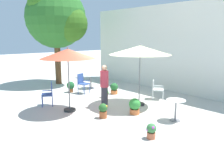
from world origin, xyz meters
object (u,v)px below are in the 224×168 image
(patio_chair_2, at_px, (49,92))
(potted_plant_1, at_px, (135,106))
(patio_umbrella_0, at_px, (140,51))
(patio_chair_1, at_px, (82,82))
(patio_umbrella_1, at_px, (68,54))
(cafe_table_0, at_px, (91,79))
(potted_plant_0, at_px, (114,88))
(potted_plant_5, at_px, (105,88))
(cafe_table_1, at_px, (176,106))
(patio_chair_0, at_px, (156,88))
(potted_plant_4, at_px, (71,86))
(potted_plant_3, at_px, (151,131))
(potted_plant_2, at_px, (103,110))
(standing_person, at_px, (104,86))
(shade_tree, at_px, (57,18))

(patio_chair_2, xyz_separation_m, potted_plant_1, (2.97, 1.77, -0.23))
(patio_umbrella_0, distance_m, patio_chair_1, 3.57)
(patio_umbrella_1, bearing_deg, cafe_table_0, 132.44)
(potted_plant_0, distance_m, potted_plant_5, 0.79)
(cafe_table_1, distance_m, patio_chair_0, 2.72)
(cafe_table_1, bearing_deg, potted_plant_1, -158.98)
(cafe_table_1, bearing_deg, potted_plant_4, -175.28)
(patio_umbrella_1, relative_size, potted_plant_1, 4.06)
(patio_chair_2, bearing_deg, potted_plant_3, 7.65)
(potted_plant_1, distance_m, potted_plant_2, 1.17)
(patio_chair_2, xyz_separation_m, standing_person, (1.59, 1.52, 0.31))
(patio_chair_1, bearing_deg, patio_umbrella_1, -43.90)
(patio_chair_1, height_order, potted_plant_0, patio_chair_1)
(cafe_table_0, xyz_separation_m, standing_person, (3.06, -1.57, 0.35))
(patio_umbrella_1, height_order, potted_plant_4, patio_umbrella_1)
(patio_chair_2, height_order, potted_plant_2, patio_chair_2)
(cafe_table_1, xyz_separation_m, patio_chair_1, (-5.13, -0.15, 0.06))
(patio_umbrella_1, xyz_separation_m, patio_chair_2, (-1.15, -0.23, -1.55))
(cafe_table_0, relative_size, cafe_table_1, 1.11)
(patio_chair_2, distance_m, standing_person, 2.23)
(patio_chair_0, xyz_separation_m, potted_plant_4, (-3.55, -2.16, -0.18))
(potted_plant_0, relative_size, potted_plant_2, 1.06)
(cafe_table_0, height_order, potted_plant_4, cafe_table_0)
(potted_plant_1, relative_size, standing_person, 0.35)
(standing_person, bearing_deg, patio_chair_2, -136.32)
(potted_plant_0, height_order, potted_plant_3, potted_plant_0)
(patio_chair_0, distance_m, potted_plant_0, 2.06)
(cafe_table_0, height_order, standing_person, standing_person)
(patio_umbrella_0, bearing_deg, patio_chair_1, -169.25)
(patio_umbrella_0, height_order, potted_plant_0, patio_umbrella_0)
(cafe_table_1, bearing_deg, patio_umbrella_0, 167.44)
(patio_chair_1, height_order, potted_plant_4, patio_chair_1)
(patio_umbrella_1, bearing_deg, cafe_table_1, 33.05)
(shade_tree, height_order, patio_umbrella_1, shade_tree)
(cafe_table_1, height_order, potted_plant_2, cafe_table_1)
(patio_chair_0, bearing_deg, potted_plant_5, -137.64)
(shade_tree, xyz_separation_m, patio_umbrella_0, (5.96, 0.26, -1.54))
(patio_umbrella_0, height_order, patio_chair_0, patio_umbrella_0)
(potted_plant_1, bearing_deg, patio_chair_2, -149.25)
(patio_umbrella_1, distance_m, patio_chair_1, 3.14)
(potted_plant_0, bearing_deg, shade_tree, -169.60)
(patio_umbrella_0, distance_m, patio_chair_0, 2.09)
(patio_chair_2, xyz_separation_m, potted_plant_4, (-1.38, 1.81, -0.23))
(patio_umbrella_0, distance_m, potted_plant_4, 4.23)
(patio_chair_0, distance_m, potted_plant_4, 4.16)
(patio_umbrella_0, distance_m, cafe_table_0, 4.13)
(patio_chair_0, bearing_deg, patio_chair_1, -148.51)
(patio_umbrella_1, distance_m, potted_plant_1, 2.98)
(potted_plant_0, bearing_deg, standing_person, -51.59)
(patio_umbrella_0, relative_size, potted_plant_4, 4.54)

